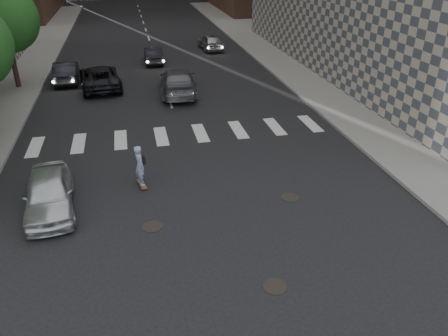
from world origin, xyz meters
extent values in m
plane|color=black|center=(0.00, 0.00, 0.00)|extent=(160.00, 160.00, 0.00)
cube|color=gray|center=(14.50, 20.00, 0.07)|extent=(13.00, 80.00, 0.15)
cube|color=black|center=(11.20, 14.00, 2.00)|extent=(0.30, 18.00, 4.00)
cylinder|color=#382619|center=(-9.50, 19.00, 1.55)|extent=(0.32, 0.32, 2.80)
sphere|color=#194D1C|center=(-9.50, 19.00, 4.45)|extent=(4.20, 4.20, 4.20)
sphere|color=#194D1C|center=(-9.30, 19.60, 5.35)|extent=(2.80, 2.80, 2.80)
cylinder|color=black|center=(1.20, -2.50, 0.01)|extent=(0.70, 0.70, 0.02)
cylinder|color=black|center=(-2.00, 1.20, 0.01)|extent=(0.70, 0.70, 0.02)
cylinder|color=black|center=(3.30, 2.00, 0.01)|extent=(0.70, 0.70, 0.02)
cube|color=brown|center=(-2.20, 4.14, 0.08)|extent=(0.40, 0.91, 0.02)
cylinder|color=green|center=(-2.21, 3.81, 0.03)|extent=(0.04, 0.06, 0.06)
cylinder|color=green|center=(-2.06, 3.84, 0.03)|extent=(0.04, 0.06, 0.06)
cylinder|color=green|center=(-2.34, 4.43, 0.03)|extent=(0.04, 0.06, 0.06)
cylinder|color=green|center=(-2.19, 4.46, 0.03)|extent=(0.04, 0.06, 0.06)
imported|color=#8D9ACD|center=(-2.20, 4.14, 0.93)|extent=(0.52, 0.68, 1.67)
cube|color=black|center=(-2.04, 4.22, 1.13)|extent=(0.15, 0.29, 0.32)
imported|color=silver|center=(-5.50, 3.08, 0.70)|extent=(2.09, 4.28, 1.41)
imported|color=black|center=(-6.50, 20.00, 0.71)|extent=(1.68, 4.37, 1.42)
imported|color=#5A5C61|center=(0.72, 15.72, 0.80)|extent=(2.62, 5.63, 1.59)
imported|color=black|center=(-4.20, 18.00, 0.74)|extent=(3.00, 5.52, 1.47)
imported|color=#A5A8AC|center=(5.12, 27.75, 0.70)|extent=(1.97, 4.23, 1.40)
imported|color=black|center=(-0.23, 24.00, 0.63)|extent=(1.38, 3.86, 1.27)
camera|label=1|loc=(-2.25, -11.41, 8.75)|focal=35.00mm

